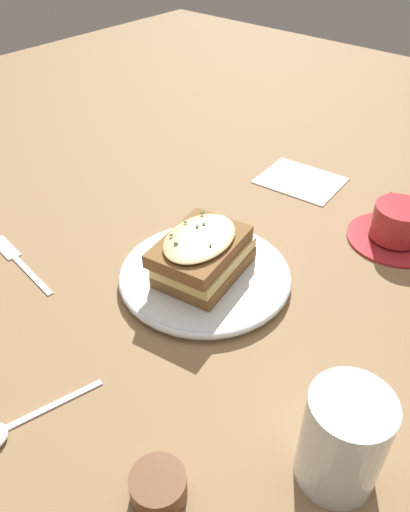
{
  "coord_description": "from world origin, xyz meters",
  "views": [
    {
      "loc": [
        -0.35,
        0.43,
        0.48
      ],
      "look_at": [
        0.01,
        0.02,
        0.05
      ],
      "focal_mm": 35.0,
      "sensor_mm": 36.0,
      "label": 1
    }
  ],
  "objects_px": {
    "condiment_pot": "(158,487)",
    "dinner_plate": "(205,275)",
    "fork": "(15,257)",
    "sandwich": "(203,254)",
    "teacup_with_saucer": "(397,226)",
    "water_glass": "(343,440)",
    "napkin": "(301,180)"
  },
  "relations": [
    {
      "from": "teacup_with_saucer",
      "to": "water_glass",
      "type": "bearing_deg",
      "value": 159.49
    },
    {
      "from": "fork",
      "to": "sandwich",
      "type": "bearing_deg",
      "value": -52.33
    },
    {
      "from": "sandwich",
      "to": "teacup_with_saucer",
      "type": "height_order",
      "value": "sandwich"
    },
    {
      "from": "teacup_with_saucer",
      "to": "fork",
      "type": "relative_size",
      "value": 0.82
    },
    {
      "from": "condiment_pot",
      "to": "dinner_plate",
      "type": "bearing_deg",
      "value": -57.07
    },
    {
      "from": "sandwich",
      "to": "fork",
      "type": "distance_m",
      "value": 0.3
    },
    {
      "from": "dinner_plate",
      "to": "sandwich",
      "type": "bearing_deg",
      "value": 51.69
    },
    {
      "from": "sandwich",
      "to": "water_glass",
      "type": "relative_size",
      "value": 1.37
    },
    {
      "from": "dinner_plate",
      "to": "fork",
      "type": "distance_m",
      "value": 0.3
    },
    {
      "from": "water_glass",
      "to": "condiment_pot",
      "type": "bearing_deg",
      "value": 48.73
    },
    {
      "from": "fork",
      "to": "condiment_pot",
      "type": "bearing_deg",
      "value": -97.89
    },
    {
      "from": "teacup_with_saucer",
      "to": "condiment_pot",
      "type": "distance_m",
      "value": 0.54
    },
    {
      "from": "sandwich",
      "to": "napkin",
      "type": "relative_size",
      "value": 1.06
    },
    {
      "from": "dinner_plate",
      "to": "sandwich",
      "type": "xyz_separation_m",
      "value": [
        0.0,
        0.0,
        0.04
      ]
    },
    {
      "from": "dinner_plate",
      "to": "fork",
      "type": "height_order",
      "value": "dinner_plate"
    },
    {
      "from": "teacup_with_saucer",
      "to": "condiment_pot",
      "type": "relative_size",
      "value": 2.71
    },
    {
      "from": "dinner_plate",
      "to": "napkin",
      "type": "distance_m",
      "value": 0.34
    },
    {
      "from": "fork",
      "to": "napkin",
      "type": "distance_m",
      "value": 0.53
    },
    {
      "from": "fork",
      "to": "napkin",
      "type": "height_order",
      "value": "same"
    },
    {
      "from": "sandwich",
      "to": "teacup_with_saucer",
      "type": "relative_size",
      "value": 1.06
    },
    {
      "from": "napkin",
      "to": "condiment_pot",
      "type": "bearing_deg",
      "value": 110.3
    },
    {
      "from": "water_glass",
      "to": "napkin",
      "type": "bearing_deg",
      "value": -54.43
    },
    {
      "from": "sandwich",
      "to": "napkin",
      "type": "bearing_deg",
      "value": -81.82
    },
    {
      "from": "dinner_plate",
      "to": "water_glass",
      "type": "xyz_separation_m",
      "value": [
        -0.29,
        0.14,
        0.05
      ]
    },
    {
      "from": "sandwich",
      "to": "napkin",
      "type": "distance_m",
      "value": 0.35
    },
    {
      "from": "teacup_with_saucer",
      "to": "water_glass",
      "type": "xyz_separation_m",
      "value": [
        -0.12,
        0.41,
        0.03
      ]
    },
    {
      "from": "water_glass",
      "to": "fork",
      "type": "bearing_deg",
      "value": 1.81
    },
    {
      "from": "fork",
      "to": "water_glass",
      "type": "bearing_deg",
      "value": -81.19
    },
    {
      "from": "teacup_with_saucer",
      "to": "condiment_pot",
      "type": "height_order",
      "value": "teacup_with_saucer"
    },
    {
      "from": "sandwich",
      "to": "condiment_pot",
      "type": "distance_m",
      "value": 0.32
    },
    {
      "from": "sandwich",
      "to": "water_glass",
      "type": "height_order",
      "value": "water_glass"
    },
    {
      "from": "condiment_pot",
      "to": "fork",
      "type": "bearing_deg",
      "value": -14.89
    }
  ]
}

